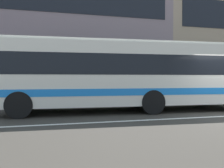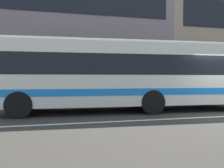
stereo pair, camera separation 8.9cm
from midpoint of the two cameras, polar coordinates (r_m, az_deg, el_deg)
hedge_row_far at (r=15.13m, az=14.57°, el=-2.04°), size 18.18×1.10×1.14m
apartment_block_left at (r=23.08m, az=-14.01°, el=14.13°), size 19.21×11.12×13.11m
transit_bus at (r=10.20m, az=4.72°, el=2.66°), size 11.16×3.08×3.07m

